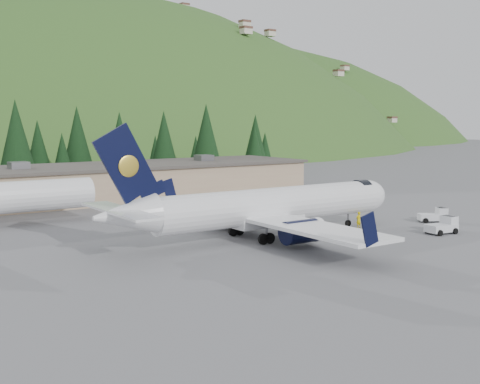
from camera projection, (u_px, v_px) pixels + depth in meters
The scene contains 8 objects.
ground at pixel (274, 237), 61.22m from camera, with size 600.00×600.00×0.00m, color #57575C.
airliner at pixel (266, 207), 60.28m from camera, with size 34.76×32.56×11.58m.
baggage_tug_a at pixel (443, 226), 62.89m from camera, with size 3.51×2.30×1.79m.
baggage_tug_b at pixel (435, 215), 70.05m from camera, with size 3.52×3.10×1.69m.
terminal_building at pixel (89, 183), 89.02m from camera, with size 71.00×17.00×6.10m.
ramp_worker at pixel (359, 220), 66.09m from camera, with size 0.66×0.43×1.80m, color #DCBE04.
tree_line at pixel (24, 146), 105.57m from camera, with size 111.82×18.12×14.23m.
hills at pixel (81, 332), 270.19m from camera, with size 614.00×330.00×300.00m.
Camera 1 is at (-37.29, -47.46, 11.74)m, focal length 45.00 mm.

